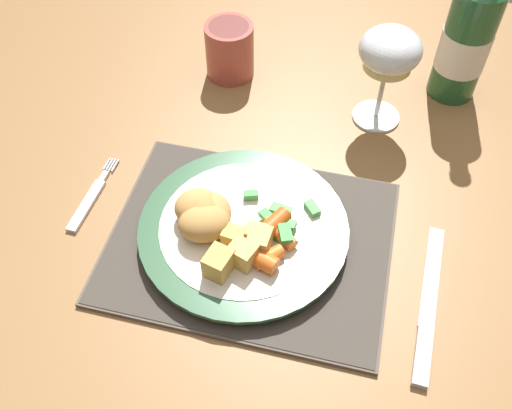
{
  "coord_description": "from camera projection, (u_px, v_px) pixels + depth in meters",
  "views": [
    {
      "loc": [
        0.15,
        -0.47,
        1.33
      ],
      "look_at": [
        0.04,
        -0.05,
        0.78
      ],
      "focal_mm": 40.0,
      "sensor_mm": 36.0,
      "label": 1
    }
  ],
  "objects": [
    {
      "name": "table_knife",
      "position": [
        427.0,
        315.0,
        0.64
      ],
      "size": [
        0.03,
        0.21,
        0.01
      ],
      "color": "silver",
      "rests_on": "dining_table"
    },
    {
      "name": "roast_potatoes",
      "position": [
        240.0,
        249.0,
        0.66
      ],
      "size": [
        0.07,
        0.08,
        0.03
      ],
      "color": "gold",
      "rests_on": "dinner_plate"
    },
    {
      "name": "ground_plane",
      "position": [
        243.0,
        390.0,
        1.34
      ],
      "size": [
        6.0,
        6.0,
        0.0
      ],
      "primitive_type": "plane",
      "color": "#383333"
    },
    {
      "name": "fork",
      "position": [
        90.0,
        200.0,
        0.75
      ],
      "size": [
        0.02,
        0.13,
        0.01
      ],
      "color": "silver",
      "rests_on": "dining_table"
    },
    {
      "name": "bottle",
      "position": [
        468.0,
        36.0,
        0.81
      ],
      "size": [
        0.07,
        0.07,
        0.26
      ],
      "color": "#23562D",
      "rests_on": "dining_table"
    },
    {
      "name": "glazed_carrots",
      "position": [
        269.0,
        242.0,
        0.67
      ],
      "size": [
        0.07,
        0.09,
        0.02
      ],
      "color": "orange",
      "rests_on": "dinner_plate"
    },
    {
      "name": "placemat",
      "position": [
        250.0,
        241.0,
        0.71
      ],
      "size": [
        0.35,
        0.27,
        0.01
      ],
      "color": "brown",
      "rests_on": "dining_table"
    },
    {
      "name": "green_beans_pile",
      "position": [
        283.0,
        219.0,
        0.69
      ],
      "size": [
        0.1,
        0.08,
        0.02
      ],
      "color": "#338438",
      "rests_on": "dinner_plate"
    },
    {
      "name": "wine_glass",
      "position": [
        389.0,
        54.0,
        0.76
      ],
      "size": [
        0.09,
        0.09,
        0.15
      ],
      "color": "silver",
      "rests_on": "dining_table"
    },
    {
      "name": "dinner_plate",
      "position": [
        244.0,
        230.0,
        0.7
      ],
      "size": [
        0.26,
        0.26,
        0.02
      ],
      "color": "silver",
      "rests_on": "placemat"
    },
    {
      "name": "breaded_croquettes",
      "position": [
        204.0,
        215.0,
        0.68
      ],
      "size": [
        0.09,
        0.09,
        0.04
      ],
      "color": "tan",
      "rests_on": "dinner_plate"
    },
    {
      "name": "drinking_cup",
      "position": [
        230.0,
        49.0,
        0.88
      ],
      "size": [
        0.08,
        0.08,
        0.09
      ],
      "color": "#B24C42",
      "rests_on": "dining_table"
    },
    {
      "name": "dining_table",
      "position": [
        236.0,
        226.0,
        0.83
      ],
      "size": [
        1.18,
        1.1,
        0.74
      ],
      "color": "olive",
      "rests_on": "ground"
    }
  ]
}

